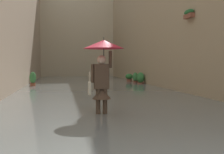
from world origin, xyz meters
name	(u,v)px	position (x,y,z in m)	size (l,w,h in m)	color
ground_plane	(91,90)	(0.00, -13.88, 0.00)	(69.38, 69.38, 0.00)	slate
flood_water	(91,89)	(0.00, -13.88, 0.10)	(8.35, 33.75, 0.20)	slate
building_facade_right	(3,6)	(4.67, -13.87, 4.55)	(2.04, 31.75, 9.10)	tan
building_facade_far	(77,29)	(0.00, -28.65, 5.27)	(11.15, 1.80, 10.54)	beige
person_wading	(103,62)	(0.61, -5.16, 1.54)	(1.05, 1.05, 2.18)	#2D2319
potted_plant_far_left	(135,79)	(-3.36, -16.94, 0.47)	(0.39, 0.39, 0.91)	brown
potted_plant_far_right	(33,80)	(3.33, -15.13, 0.55)	(0.38, 0.38, 1.04)	#9E563D
potted_plant_mid_left	(141,79)	(-3.48, -16.04, 0.49)	(0.52, 0.52, 0.94)	#9E563D
potted_plant_near_left	(129,78)	(-3.26, -18.35, 0.45)	(0.55, 0.55, 0.78)	brown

